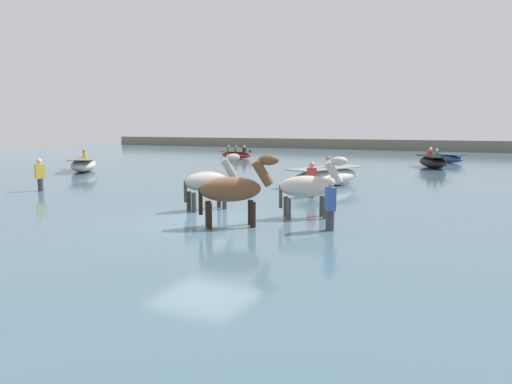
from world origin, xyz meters
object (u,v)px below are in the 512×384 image
(horse_trailing_grey, at_px, (209,183))
(person_onlooker_left, at_px, (330,211))
(boat_distant_east, at_px, (445,158))
(boat_near_port, at_px, (236,155))
(boat_far_offshore, at_px, (84,165))
(person_wading_mid, at_px, (40,179))
(horse_flank_pinto, at_px, (309,188))
(person_spectator_far, at_px, (312,184))
(boat_distant_west, at_px, (433,162))
(horse_lead_bay, at_px, (234,191))
(boat_far_inshore, at_px, (327,176))

(horse_trailing_grey, distance_m, person_onlooker_left, 4.21)
(boat_distant_east, bearing_deg, boat_near_port, -169.78)
(boat_far_offshore, relative_size, person_wading_mid, 2.28)
(horse_flank_pinto, bearing_deg, boat_near_port, 123.80)
(horse_trailing_grey, bearing_deg, person_wading_mid, 176.00)
(boat_far_offshore, bearing_deg, horse_trailing_grey, -29.56)
(horse_flank_pinto, xyz_separation_m, boat_near_port, (-13.56, 20.25, -0.51))
(horse_flank_pinto, height_order, boat_distant_east, horse_flank_pinto)
(person_onlooker_left, height_order, person_spectator_far, same)
(boat_distant_west, bearing_deg, person_onlooker_left, -90.05)
(horse_lead_bay, bearing_deg, person_spectator_far, 90.34)
(boat_far_inshore, bearing_deg, horse_lead_bay, -86.02)
(horse_trailing_grey, height_order, horse_flank_pinto, horse_flank_pinto)
(boat_distant_east, bearing_deg, person_onlooker_left, -90.55)
(person_wading_mid, bearing_deg, person_spectator_far, 18.14)
(boat_near_port, relative_size, person_onlooker_left, 1.75)
(horse_flank_pinto, bearing_deg, person_onlooker_left, -51.05)
(horse_lead_bay, distance_m, horse_trailing_grey, 2.54)
(horse_lead_bay, distance_m, boat_near_port, 25.35)
(horse_flank_pinto, height_order, boat_near_port, horse_flank_pinto)
(boat_far_inshore, xyz_separation_m, person_onlooker_left, (2.83, -8.19, 0.09))
(boat_far_inshore, bearing_deg, person_spectator_far, -80.15)
(horse_flank_pinto, distance_m, boat_far_inshore, 7.20)
(horse_trailing_grey, bearing_deg, boat_far_offshore, 150.44)
(person_wading_mid, bearing_deg, boat_far_offshore, 125.96)
(horse_lead_bay, height_order, boat_distant_west, horse_lead_bay)
(boat_distant_east, distance_m, person_spectator_far, 19.48)
(horse_lead_bay, height_order, horse_trailing_grey, horse_lead_bay)
(horse_trailing_grey, bearing_deg, boat_far_inshore, 80.28)
(person_wading_mid, bearing_deg, boat_near_port, 97.63)
(horse_trailing_grey, bearing_deg, person_spectator_far, 64.22)
(boat_distant_west, distance_m, boat_far_inshore, 11.52)
(horse_flank_pinto, bearing_deg, boat_distant_east, 86.91)
(horse_lead_bay, xyz_separation_m, boat_far_offshore, (-14.51, 8.96, -0.50))
(boat_near_port, distance_m, person_wading_mid, 19.99)
(horse_trailing_grey, relative_size, person_spectator_far, 1.24)
(horse_trailing_grey, xyz_separation_m, boat_distant_east, (4.27, 23.03, -0.51))
(horse_lead_bay, bearing_deg, person_wading_mid, 166.56)
(boat_near_port, xyz_separation_m, boat_far_inshore, (11.73, -13.30, 0.09))
(boat_distant_west, bearing_deg, boat_far_inshore, -104.32)
(horse_flank_pinto, relative_size, boat_near_port, 0.71)
(boat_near_port, xyz_separation_m, person_wading_mid, (2.66, -19.82, 0.18))
(horse_lead_bay, relative_size, boat_near_port, 0.75)
(boat_far_inshore, distance_m, person_onlooker_left, 8.67)
(boat_far_inshore, relative_size, person_spectator_far, 2.52)
(boat_distant_west, relative_size, person_spectator_far, 2.21)
(boat_near_port, bearing_deg, horse_flank_pinto, -56.20)
(horse_lead_bay, xyz_separation_m, boat_far_inshore, (-0.62, 8.83, -0.49))
(horse_flank_pinto, bearing_deg, horse_trailing_grey, -177.73)
(boat_near_port, relative_size, boat_far_inshore, 0.70)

